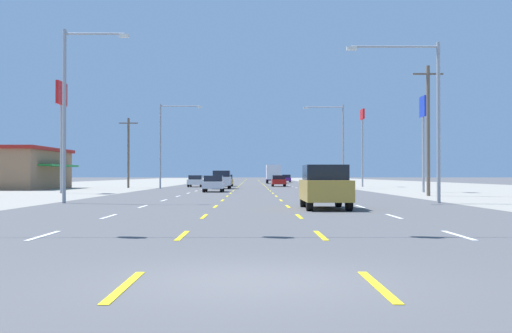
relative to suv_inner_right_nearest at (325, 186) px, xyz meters
The scene contains 23 objects.
ground_plane 46.27m from the suv_inner_right_nearest, 94.09° to the left, with size 572.00×572.00×0.00m, color #4C4C4F.
lot_apron_left 54.01m from the suv_inner_right_nearest, 121.29° to the left, with size 28.00×440.00×0.01m, color gray.
lot_apron_right 50.89m from the suv_inner_right_nearest, 65.06° to the left, with size 28.00×440.00×0.01m, color gray.
lane_markings 84.71m from the suv_inner_right_nearest, 92.23° to the left, with size 10.64×227.60×0.01m.
signal_span_wire 13.03m from the suv_inner_right_nearest, 105.44° to the right, with size 27.12×0.52×9.72m.
suv_inner_right_nearest is the anchor object (origin of this frame).
sedan_inner_left_near 29.77m from the suv_inner_right_nearest, 103.03° to the left, with size 1.80×4.50×1.46m.
suv_inner_left_mid 42.62m from the suv_inner_right_nearest, 98.89° to the left, with size 1.98×4.90×1.98m.
suv_far_right_midfar 47.67m from the suv_inner_right_nearest, 85.27° to the left, with size 1.98×4.90×1.98m.
sedan_far_left_far 53.67m from the suv_inner_right_nearest, 101.13° to the left, with size 1.80×4.50×1.46m.
sedan_inner_right_farther 55.27m from the suv_inner_right_nearest, 89.81° to the left, with size 1.80×4.50×1.46m.
hatchback_inner_left_farthest 57.39m from the suv_inner_right_nearest, 96.66° to the left, with size 1.72×3.90×1.54m.
box_truck_inner_right_distant_a 84.08m from the suv_inner_right_nearest, 89.72° to the left, with size 2.40×7.20×3.23m.
hatchback_far_right_distant_b 100.73m from the suv_inner_right_nearest, 87.96° to the left, with size 1.72×3.90×1.54m.
pole_sign_left_row_1 31.73m from the suv_inner_right_nearest, 127.73° to the left, with size 0.24×2.58×9.22m.
pole_sign_right_row_1 30.45m from the suv_inner_right_nearest, 66.97° to the left, with size 0.24×1.75×8.42m.
pole_sign_right_row_2 54.66m from the suv_inner_right_nearest, 78.59° to the left, with size 0.24×2.16×9.84m.
streetlight_left_row_0 15.04m from the suv_inner_right_nearest, 155.61° to the left, with size 3.58×0.26×9.44m.
streetlight_right_row_0 9.58m from the suv_inner_right_nearest, 43.64° to the left, with size 5.08×0.26×8.76m.
streetlight_left_row_1 45.07m from the suv_inner_right_nearest, 106.74° to the left, with size 4.73×0.26×9.40m.
streetlight_right_row_1 43.64m from the suv_inner_right_nearest, 81.58° to the left, with size 4.52×0.26×9.31m.
utility_pole_right_row_0 20.48m from the suv_inner_right_nearest, 61.84° to the left, with size 2.20×0.26×9.45m.
utility_pole_left_row_1 50.26m from the suv_inner_right_nearest, 110.70° to the left, with size 2.20×0.26×8.17m.
Camera 1 is at (0.01, -9.53, 1.55)m, focal length 45.83 mm.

